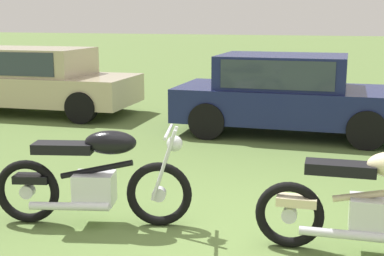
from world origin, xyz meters
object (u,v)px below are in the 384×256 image
(motorcycle_cream, at_px, (374,204))
(car_navy, at_px, (287,90))
(motorcycle_black, at_px, (94,178))
(car_beige, at_px, (29,75))

(motorcycle_cream, bearing_deg, car_navy, 103.66)
(car_navy, bearing_deg, motorcycle_cream, -74.79)
(motorcycle_cream, bearing_deg, motorcycle_black, 178.72)
(motorcycle_black, xyz_separation_m, motorcycle_cream, (2.68, 0.10, -0.00))
(car_navy, bearing_deg, car_beige, 174.22)
(motorcycle_cream, xyz_separation_m, car_beige, (-7.23, 5.26, 0.35))
(motorcycle_black, height_order, car_navy, car_navy)
(car_beige, xyz_separation_m, car_navy, (5.73, -0.38, -0.04))
(motorcycle_black, relative_size, car_beige, 0.45)
(motorcycle_black, height_order, car_beige, car_beige)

